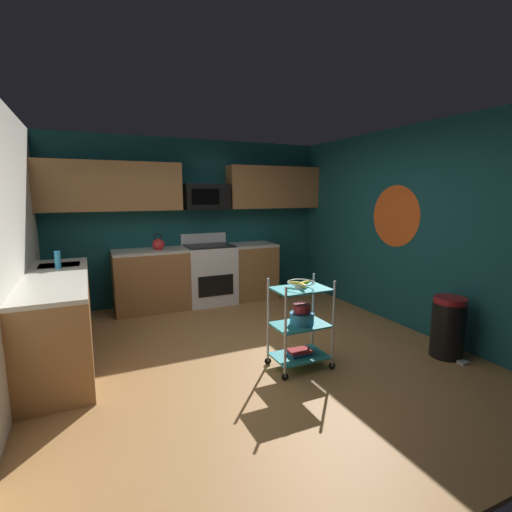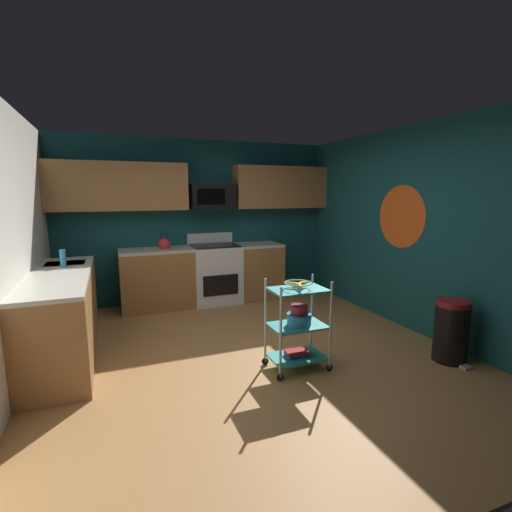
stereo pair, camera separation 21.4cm
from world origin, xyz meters
name	(u,v)px [view 2 (the right image)]	position (x,y,z in m)	size (l,w,h in m)	color
floor	(251,356)	(0.00, 0.00, -0.02)	(4.40, 4.80, 0.04)	#A87542
wall_back	(199,221)	(0.00, 2.43, 1.30)	(4.52, 0.06, 2.60)	#14474C
wall_right	(416,230)	(2.23, 0.00, 1.30)	(0.06, 4.80, 2.60)	#14474C
wall_flower_decal	(401,217)	(2.20, 0.24, 1.45)	(0.82, 0.82, 0.00)	#E5591E
counter_run	(153,289)	(-0.88, 1.47, 0.46)	(3.48, 2.76, 0.92)	#9E6B3D
oven_range	(215,273)	(0.17, 2.10, 0.48)	(0.76, 0.65, 1.10)	white
upper_cabinets	(198,187)	(-0.04, 2.23, 1.85)	(4.40, 0.33, 0.70)	#9E6B3D
microwave	(212,197)	(0.17, 2.21, 1.70)	(0.70, 0.39, 0.40)	black
rolling_cart	(297,325)	(0.31, -0.47, 0.45)	(0.61, 0.39, 0.91)	silver
fruit_bowl	(298,284)	(0.31, -0.47, 0.88)	(0.27, 0.27, 0.07)	silver
mixing_bowl_large	(299,319)	(0.33, -0.47, 0.52)	(0.25, 0.25, 0.11)	#338CBF
mixing_bowl_small	(299,309)	(0.34, -0.45, 0.62)	(0.18, 0.18, 0.08)	maroon
book_stack	(297,353)	(0.31, -0.47, 0.16)	(0.24, 0.16, 0.06)	#1E4C8C
kettle	(164,244)	(-0.61, 2.10, 1.00)	(0.21, 0.18, 0.26)	red
dish_soap_bottle	(63,258)	(-1.89, 1.09, 1.02)	(0.06, 0.06, 0.20)	#2D8CBF
trash_can	(451,331)	(1.90, -0.91, 0.33)	(0.34, 0.42, 0.66)	black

